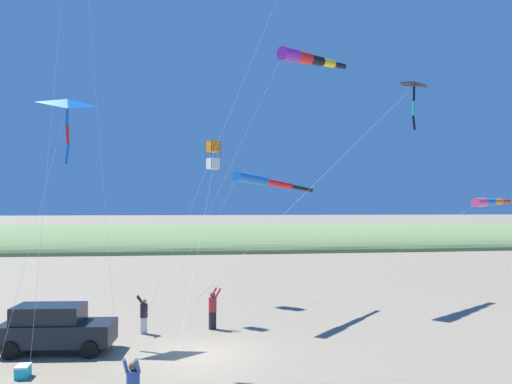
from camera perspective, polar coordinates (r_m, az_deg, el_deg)
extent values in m
plane|color=gray|center=(21.43, -5.84, -17.10)|extent=(600.00, 600.00, 0.00)
ellipsoid|color=#6B844C|center=(75.85, -6.92, -5.84)|extent=(28.00, 240.00, 6.28)
cube|color=black|center=(22.73, -20.74, -14.15)|extent=(2.18, 4.43, 0.84)
cube|color=black|center=(22.68, -21.57, -12.21)|extent=(1.82, 2.70, 0.68)
cylinder|color=black|center=(23.31, -16.49, -14.92)|extent=(0.27, 0.68, 0.66)
cylinder|color=black|center=(21.57, -17.69, -16.02)|extent=(0.27, 0.68, 0.66)
cylinder|color=black|center=(24.14, -23.47, -14.38)|extent=(0.27, 0.68, 0.66)
cylinder|color=black|center=(22.47, -25.19, -15.35)|extent=(0.27, 0.68, 0.66)
cube|color=#1EB7C6|center=(20.13, -24.02, -17.48)|extent=(0.60, 0.40, 0.36)
cube|color=white|center=(20.07, -24.02, -16.90)|extent=(0.62, 0.42, 0.06)
cube|color=#232328|center=(25.23, -4.75, -13.75)|extent=(0.30, 0.35, 0.81)
cylinder|color=#B72833|center=(25.09, -4.75, -12.10)|extent=(0.51, 0.51, 0.67)
sphere|color=brown|center=(25.01, -4.75, -11.06)|extent=(0.25, 0.25, 0.25)
cylinder|color=#B72833|center=(25.23, -4.65, -10.87)|extent=(0.30, 0.40, 0.51)
cylinder|color=#B72833|center=(24.96, -4.21, -10.97)|extent=(0.30, 0.40, 0.51)
cube|color=silver|center=(24.82, -12.11, -14.02)|extent=(0.16, 0.30, 0.73)
cylinder|color=#232328|center=(24.68, -12.10, -12.51)|extent=(0.36, 0.36, 0.61)
sphere|color=#A37551|center=(24.61, -12.09, -11.55)|extent=(0.23, 0.23, 0.23)
cylinder|color=#232328|center=(24.45, -12.45, -11.52)|extent=(0.12, 0.38, 0.46)
cylinder|color=#232328|center=(24.75, -12.44, -11.39)|extent=(0.12, 0.38, 0.46)
cylinder|color=#335199|center=(15.07, -13.23, -19.53)|extent=(0.40, 0.40, 0.64)
sphere|color=brown|center=(14.94, -13.22, -17.93)|extent=(0.24, 0.24, 0.24)
cylinder|color=#335199|center=(14.75, -12.76, -17.98)|extent=(0.40, 0.15, 0.48)
cylinder|color=#335199|center=(14.83, -14.00, -17.89)|extent=(0.40, 0.15, 0.48)
pyramid|color=black|center=(23.04, 16.84, 11.28)|extent=(1.38, 1.58, 0.29)
cylinder|color=black|center=(23.03, 16.82, 11.08)|extent=(1.06, 0.56, 0.21)
cylinder|color=black|center=(22.96, 16.81, 10.20)|extent=(0.13, 0.12, 0.60)
cylinder|color=#1EB7C6|center=(22.89, 16.76, 8.72)|extent=(0.17, 0.10, 0.61)
cylinder|color=black|center=(22.83, 16.80, 7.23)|extent=(0.11, 0.16, 0.60)
cylinder|color=white|center=(19.04, 2.77, -2.73)|extent=(3.53, 11.79, 10.71)
cylinder|color=white|center=(21.41, -21.74, 2.86)|extent=(3.36, 0.20, 14.70)
cylinder|color=purple|center=(32.68, 3.62, 14.70)|extent=(1.58, 1.64, 0.95)
cylinder|color=red|center=(33.77, 5.10, 14.37)|extent=(1.49, 1.56, 0.83)
cylinder|color=black|center=(34.89, 6.48, 14.05)|extent=(1.40, 1.47, 0.72)
cylinder|color=yellow|center=(36.02, 7.77, 13.74)|extent=(1.31, 1.39, 0.60)
cylinder|color=black|center=(37.17, 8.98, 13.45)|extent=(1.21, 1.31, 0.49)
cylinder|color=white|center=(28.10, -3.35, 1.65)|extent=(4.74, 7.03, 14.62)
cylinder|color=white|center=(14.02, 16.38, -14.16)|extent=(1.26, 11.11, 5.36)
cube|color=orange|center=(32.51, -4.68, 4.96)|extent=(0.90, 0.90, 0.66)
cube|color=white|center=(32.40, -4.68, 3.09)|extent=(0.90, 0.90, 0.66)
cylinder|color=black|center=(32.91, -4.49, 3.95)|extent=(0.02, 0.02, 1.73)
cylinder|color=black|center=(32.56, -5.49, 4.01)|extent=(0.02, 0.02, 1.73)
cylinder|color=black|center=(32.35, -3.87, 4.04)|extent=(0.02, 0.02, 1.73)
cylinder|color=black|center=(32.00, -4.88, 4.10)|extent=(0.02, 0.02, 1.73)
cylinder|color=white|center=(26.90, -6.14, -5.23)|extent=(10.86, 1.86, 8.02)
cylinder|color=white|center=(21.24, -3.88, 6.08)|extent=(3.64, 7.01, 17.13)
pyramid|color=blue|center=(25.32, -19.84, 9.25)|extent=(1.72, 2.22, 0.70)
cylinder|color=black|center=(25.34, -19.84, 8.99)|extent=(1.59, 0.44, 0.69)
cylinder|color=blue|center=(25.22, -19.85, 7.81)|extent=(0.23, 0.18, 0.89)
cylinder|color=red|center=(25.01, -19.82, 5.84)|extent=(0.27, 0.26, 0.90)
cylinder|color=blue|center=(24.83, -19.87, 3.85)|extent=(0.29, 0.25, 0.90)
cylinder|color=white|center=(22.25, -22.78, -3.00)|extent=(5.79, 0.96, 10.27)
cylinder|color=blue|center=(26.19, -0.50, 1.46)|extent=(2.10, 2.02, 0.67)
cylinder|color=red|center=(28.13, 2.40, 0.89)|extent=(2.00, 1.92, 0.53)
cylinder|color=black|center=(30.14, 4.92, 0.40)|extent=(1.90, 1.81, 0.40)
cylinder|color=white|center=(24.46, -6.21, -6.70)|extent=(1.51, 3.62, 7.08)
cylinder|color=#EF4C93|center=(27.72, 23.17, -1.05)|extent=(1.06, 1.17, 0.46)
cylinder|color=blue|center=(28.79, 23.98, -1.01)|extent=(1.01, 1.13, 0.40)
cylinder|color=orange|center=(29.86, 24.74, -0.97)|extent=(0.96, 1.10, 0.34)
cylinder|color=red|center=(30.94, 25.44, -0.94)|extent=(0.91, 1.06, 0.28)
cylinder|color=#1EB7C6|center=(32.02, 26.10, -0.90)|extent=(0.87, 1.02, 0.22)
cylinder|color=white|center=(25.35, 12.77, -7.94)|extent=(0.27, 9.96, 5.81)
cylinder|color=white|center=(28.48, -16.70, 5.90)|extent=(7.59, 2.80, 18.80)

